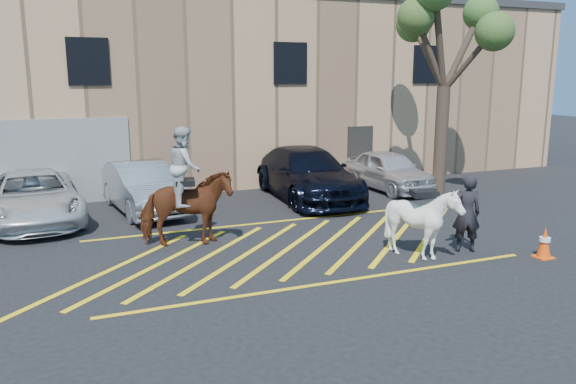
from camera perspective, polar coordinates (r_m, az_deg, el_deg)
name	(u,v)px	position (r m, az deg, el deg)	size (l,w,h in m)	color
ground	(285,245)	(14.10, -0.35, -5.39)	(90.00, 90.00, 0.00)	black
car_white_pickup	(33,197)	(17.67, -24.45, -0.48)	(2.43, 5.27, 1.47)	silver
car_silver_sedan	(143,187)	(17.93, -14.55, 0.46)	(1.61, 4.63, 1.53)	#8F959C
car_blue_suv	(307,174)	(19.27, 1.94, 1.88)	(2.40, 5.91, 1.71)	black
car_white_suv	(389,170)	(21.05, 10.20, 2.18)	(1.72, 4.26, 1.45)	silver
handler	(466,214)	(14.02, 17.67, -2.10)	(0.68, 0.45, 1.87)	black
warehouse	(182,88)	(25.02, -10.76, 10.38)	(32.42, 10.20, 7.30)	tan
hatching_zone	(289,248)	(13.83, 0.11, -5.70)	(12.60, 5.12, 0.01)	yellow
mounted_bay	(186,199)	(13.98, -10.36, -0.66)	(2.39, 1.41, 2.97)	maroon
saddled_white	(423,222)	(13.22, 13.52, -2.97)	(1.78, 1.90, 1.72)	white
traffic_cone	(545,243)	(14.32, 24.62, -4.69)	(0.38, 0.38, 0.73)	#FF5F0A
tree	(447,28)	(19.79, 15.83, 15.77)	(3.99, 4.37, 7.31)	#413027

